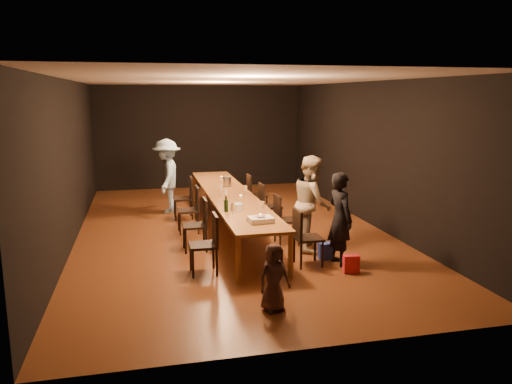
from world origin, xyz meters
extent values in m
plane|color=#4A2112|center=(0.00, 0.00, 0.00)|extent=(10.00, 10.00, 0.00)
cube|color=black|center=(0.00, 5.00, 1.50)|extent=(6.00, 0.04, 3.00)
cube|color=black|center=(0.00, -5.00, 1.50)|extent=(6.00, 0.04, 3.00)
cube|color=black|center=(-3.00, 0.00, 1.50)|extent=(0.04, 10.00, 3.00)
cube|color=black|center=(3.00, 0.00, 1.50)|extent=(0.04, 10.00, 3.00)
cube|color=silver|center=(0.00, 0.00, 3.00)|extent=(6.00, 10.00, 0.04)
cube|color=brown|center=(0.00, 0.00, 0.72)|extent=(0.90, 6.00, 0.05)
cylinder|color=brown|center=(-0.40, -2.90, 0.35)|extent=(0.08, 0.08, 0.70)
cylinder|color=brown|center=(0.40, -2.90, 0.35)|extent=(0.08, 0.08, 0.70)
cylinder|color=brown|center=(-0.40, 2.90, 0.35)|extent=(0.08, 0.08, 0.70)
cylinder|color=brown|center=(0.40, 2.90, 0.35)|extent=(0.08, 0.08, 0.70)
imported|color=black|center=(1.36, -2.45, 0.76)|extent=(0.45, 0.61, 1.52)
imported|color=#BEAD8E|center=(1.19, -1.58, 0.84)|extent=(0.80, 0.94, 1.68)
imported|color=#90BDDF|center=(-1.15, 1.86, 0.86)|extent=(0.80, 1.20, 1.72)
imported|color=#462E27|center=(-0.14, -3.94, 0.44)|extent=(0.49, 0.39, 0.88)
cube|color=red|center=(1.38, -2.90, 0.14)|extent=(0.25, 0.16, 0.28)
cube|color=#263BA7|center=(1.23, -2.19, 0.14)|extent=(0.25, 0.20, 0.28)
cube|color=white|center=(0.07, -2.36, 0.79)|extent=(0.40, 0.33, 0.09)
cube|color=black|center=(0.07, -2.39, 0.84)|extent=(0.14, 0.11, 0.00)
cube|color=red|center=(0.07, -2.28, 0.84)|extent=(0.20, 0.05, 0.00)
cylinder|color=white|center=(-0.14, -1.46, 0.81)|extent=(0.27, 0.27, 0.12)
cylinder|color=#A9A9AD|center=(0.09, 0.89, 0.85)|extent=(0.22, 0.22, 0.20)
cylinder|color=#B2B7B2|center=(0.15, -1.98, 0.77)|extent=(0.05, 0.05, 0.03)
cylinder|color=#B2B7B2|center=(0.15, -0.36, 0.77)|extent=(0.05, 0.05, 0.03)
cylinder|color=#B2B7B2|center=(0.15, 2.00, 0.77)|extent=(0.05, 0.05, 0.03)
camera|label=1|loc=(-1.73, -9.74, 2.72)|focal=35.00mm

